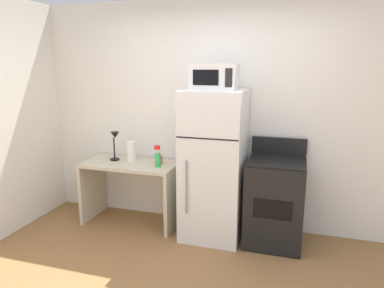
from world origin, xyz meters
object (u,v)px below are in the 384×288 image
refrigerator (214,165)px  spray_bottle (158,158)px  oven_range (275,201)px  desk_lamp (115,141)px  paper_towel_roll (131,151)px  desk (131,181)px  microwave (215,77)px  coffee_mug (159,159)px

refrigerator → spray_bottle: bearing=-176.7°
oven_range → desk_lamp: bearing=178.8°
spray_bottle → paper_towel_roll: 0.42m
desk → spray_bottle: size_ratio=4.49×
desk_lamp → microwave: microwave is taller
paper_towel_roll → coffee_mug: paper_towel_roll is taller
spray_bottle → oven_range: size_ratio=0.23×
desk_lamp → spray_bottle: desk_lamp is taller
refrigerator → microwave: microwave is taller
desk → paper_towel_roll: (-0.02, 0.06, 0.35)m
spray_bottle → paper_towel_roll: bearing=160.7°
spray_bottle → microwave: 1.11m
coffee_mug → refrigerator: bearing=-8.3°
desk_lamp → oven_range: desk_lamp is taller
coffee_mug → desk_lamp: bearing=-176.2°
desk → microwave: 1.61m
paper_towel_roll → coffee_mug: (0.36, -0.00, -0.07)m
desk → coffee_mug: 0.44m
desk → spray_bottle: 0.51m
refrigerator → oven_range: (0.66, 0.02, -0.35)m
microwave → refrigerator: bearing=90.3°
paper_towel_roll → refrigerator: (1.04, -0.10, -0.06)m
paper_towel_roll → microwave: size_ratio=0.52×
paper_towel_roll → refrigerator: bearing=-5.6°
refrigerator → microwave: bearing=-89.7°
refrigerator → oven_range: refrigerator is taller
refrigerator → oven_range: bearing=2.0°
refrigerator → microwave: 0.94m
spray_bottle → coffee_mug: (-0.04, 0.14, -0.05)m
paper_towel_roll → oven_range: (1.70, -0.08, -0.40)m
desk_lamp → coffee_mug: size_ratio=3.72×
desk → microwave: microwave is taller
desk → oven_range: oven_range is taller
desk → desk_lamp: bearing=173.2°
desk_lamp → spray_bottle: (0.59, -0.10, -0.14)m
desk → coffee_mug: size_ratio=11.78×
microwave → desk_lamp: bearing=176.1°
paper_towel_roll → oven_range: 1.75m
paper_towel_roll → microwave: 1.37m
paper_towel_roll → oven_range: size_ratio=0.22×
desk → microwave: (1.02, -0.06, 1.24)m
desk_lamp → paper_towel_roll: 0.23m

